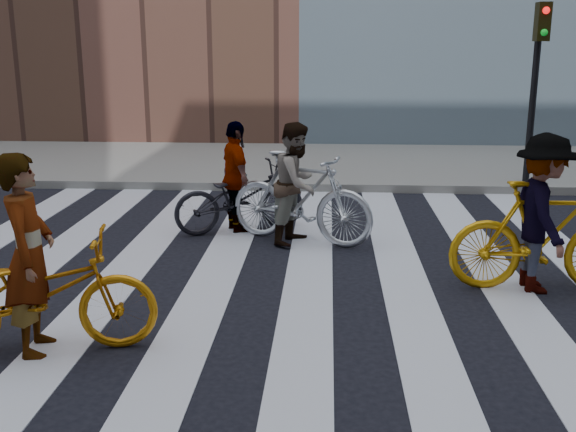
# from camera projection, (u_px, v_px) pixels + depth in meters

# --- Properties ---
(ground) EXTENTS (100.00, 100.00, 0.00)m
(ground) POSITION_uv_depth(u_px,v_px,m) (258.00, 289.00, 7.50)
(ground) COLOR black
(ground) RESTS_ON ground
(sidewalk_far) EXTENTS (100.00, 5.00, 0.15)m
(sidewalk_far) POSITION_uv_depth(u_px,v_px,m) (294.00, 164.00, 14.73)
(sidewalk_far) COLOR slate
(sidewalk_far) RESTS_ON ground
(zebra_crosswalk) EXTENTS (8.25, 10.00, 0.01)m
(zebra_crosswalk) POSITION_uv_depth(u_px,v_px,m) (258.00, 288.00, 7.50)
(zebra_crosswalk) COLOR silver
(zebra_crosswalk) RESTS_ON ground
(traffic_signal) EXTENTS (0.22, 0.42, 3.33)m
(traffic_signal) POSITION_uv_depth(u_px,v_px,m) (537.00, 64.00, 11.81)
(traffic_signal) COLOR black
(traffic_signal) RESTS_ON ground
(bike_yellow_left) EXTENTS (2.14, 1.08, 1.07)m
(bike_yellow_left) POSITION_uv_depth(u_px,v_px,m) (39.00, 294.00, 5.88)
(bike_yellow_left) COLOR #CC7A0B
(bike_yellow_left) RESTS_ON ground
(bike_silver_mid) EXTENTS (2.15, 1.33, 1.25)m
(bike_silver_mid) POSITION_uv_depth(u_px,v_px,m) (300.00, 198.00, 9.09)
(bike_silver_mid) COLOR silver
(bike_silver_mid) RESTS_ON ground
(bike_yellow_right) EXTENTS (2.06, 0.61, 1.23)m
(bike_yellow_right) POSITION_uv_depth(u_px,v_px,m) (544.00, 236.00, 7.33)
(bike_yellow_right) COLOR #CE8D0B
(bike_yellow_right) RESTS_ON ground
(bike_dark_rear) EXTENTS (2.03, 1.40, 1.01)m
(bike_dark_rear) POSITION_uv_depth(u_px,v_px,m) (240.00, 197.00, 9.66)
(bike_dark_rear) COLOR black
(bike_dark_rear) RESTS_ON ground
(rider_left) EXTENTS (0.54, 0.72, 1.78)m
(rider_left) POSITION_uv_depth(u_px,v_px,m) (29.00, 255.00, 5.79)
(rider_left) COLOR slate
(rider_left) RESTS_ON ground
(rider_mid) EXTENTS (0.88, 0.98, 1.65)m
(rider_mid) POSITION_uv_depth(u_px,v_px,m) (297.00, 183.00, 9.05)
(rider_mid) COLOR slate
(rider_mid) RESTS_ON ground
(rider_right) EXTENTS (0.66, 1.13, 1.74)m
(rider_right) POSITION_uv_depth(u_px,v_px,m) (542.00, 214.00, 7.27)
(rider_right) COLOR slate
(rider_right) RESTS_ON ground
(rider_rear) EXTENTS (0.74, 1.01, 1.60)m
(rider_rear) POSITION_uv_depth(u_px,v_px,m) (236.00, 177.00, 9.59)
(rider_rear) COLOR slate
(rider_rear) RESTS_ON ground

